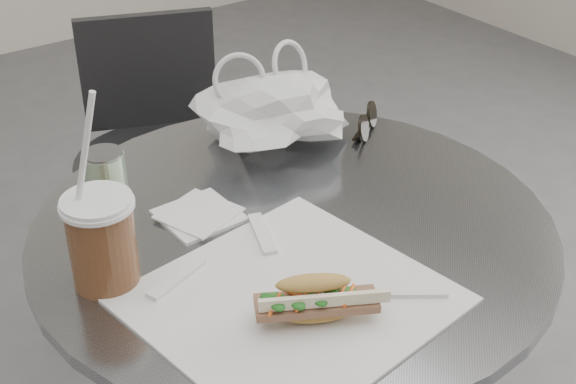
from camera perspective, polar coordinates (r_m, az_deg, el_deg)
cafe_table at (r=1.34m, az=0.32°, el=-11.99°), size 0.76×0.76×0.74m
chair_far at (r=1.97m, az=-8.69°, el=-0.78°), size 0.43×0.45×0.77m
sandwich_paper at (r=1.02m, az=0.21°, el=-7.67°), size 0.40×0.38×0.00m
banh_mi at (r=0.97m, az=1.94°, el=-7.64°), size 0.19×0.15×0.06m
iced_coffee at (r=1.04m, az=-13.10°, el=-3.31°), size 0.09×0.09×0.27m
sunglasses at (r=1.41m, az=5.59°, el=4.91°), size 0.10×0.08×0.05m
plastic_bag at (r=1.34m, az=-1.06°, el=5.63°), size 0.25×0.20×0.12m
napkin_stack at (r=1.18m, az=-6.35°, el=-1.63°), size 0.13×0.13×0.01m
drink_can at (r=1.17m, az=-12.73°, el=0.32°), size 0.06×0.06×0.11m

